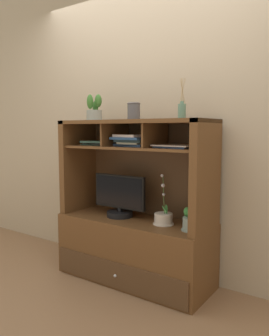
# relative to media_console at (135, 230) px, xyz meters

# --- Properties ---
(floor_plane) EXTENTS (6.00, 6.00, 0.02)m
(floor_plane) POSITION_rel_media_console_xyz_m (0.00, -0.01, -0.43)
(floor_plane) COLOR #906849
(floor_plane) RESTS_ON ground
(back_wall) EXTENTS (6.00, 0.02, 2.80)m
(back_wall) POSITION_rel_media_console_xyz_m (0.00, 0.27, 0.98)
(back_wall) COLOR #BEAA8E
(back_wall) RESTS_ON ground
(media_console) EXTENTS (1.31, 0.53, 1.35)m
(media_console) POSITION_rel_media_console_xyz_m (0.00, 0.00, 0.00)
(media_console) COLOR brown
(media_console) RESTS_ON ground
(tv_monitor) EXTENTS (0.51, 0.22, 0.36)m
(tv_monitor) POSITION_rel_media_console_xyz_m (-0.14, -0.02, 0.26)
(tv_monitor) COLOR black
(tv_monitor) RESTS_ON media_console
(potted_orchid) EXTENTS (0.16, 0.16, 0.40)m
(potted_orchid) POSITION_rel_media_console_xyz_m (0.28, -0.02, 0.15)
(potted_orchid) COLOR beige
(potted_orchid) RESTS_ON media_console
(potted_fern) EXTENTS (0.17, 0.17, 0.20)m
(potted_fern) POSITION_rel_media_console_xyz_m (0.55, -0.04, 0.18)
(potted_fern) COLOR gray
(potted_fern) RESTS_ON media_console
(magazine_stack_left) EXTENTS (0.34, 0.30, 0.02)m
(magazine_stack_left) POSITION_rel_media_console_xyz_m (0.39, -0.01, 0.72)
(magazine_stack_left) COLOR #314B83
(magazine_stack_left) RESTS_ON media_console
(magazine_stack_centre) EXTENTS (0.32, 0.27, 0.04)m
(magazine_stack_centre) POSITION_rel_media_console_xyz_m (-0.39, 0.02, 0.73)
(magazine_stack_centre) COLOR #426C5F
(magazine_stack_centre) RESTS_ON media_console
(magazine_stack_right) EXTENTS (0.32, 0.32, 0.10)m
(magazine_stack_right) POSITION_rel_media_console_xyz_m (0.00, -0.01, 0.76)
(magazine_stack_right) COLOR navy
(magazine_stack_right) RESTS_ON media_console
(diffuser_bottle) EXTENTS (0.06, 0.06, 0.30)m
(diffuser_bottle) POSITION_rel_media_console_xyz_m (0.43, -0.01, 0.98)
(diffuser_bottle) COLOR slate
(diffuser_bottle) RESTS_ON media_console
(potted_succulent) EXTENTS (0.16, 0.16, 0.23)m
(potted_succulent) POSITION_rel_media_console_xyz_m (-0.42, -0.01, 1.00)
(potted_succulent) COLOR #939990
(potted_succulent) RESTS_ON media_console
(ceramic_vase) EXTENTS (0.11, 0.11, 0.14)m
(ceramic_vase) POSITION_rel_media_console_xyz_m (0.00, -0.02, 0.99)
(ceramic_vase) COLOR #535156
(ceramic_vase) RESTS_ON media_console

